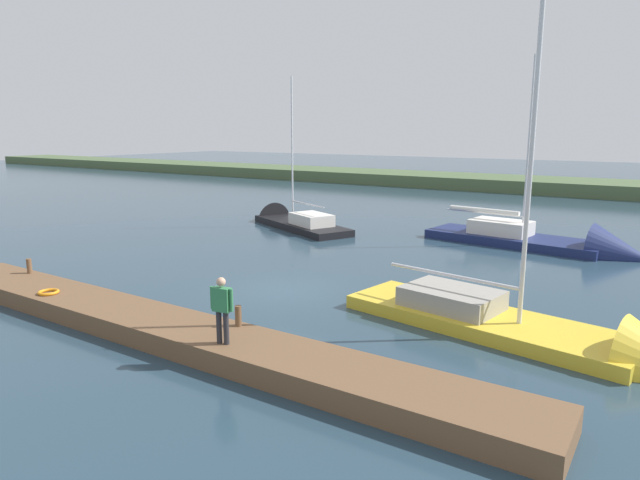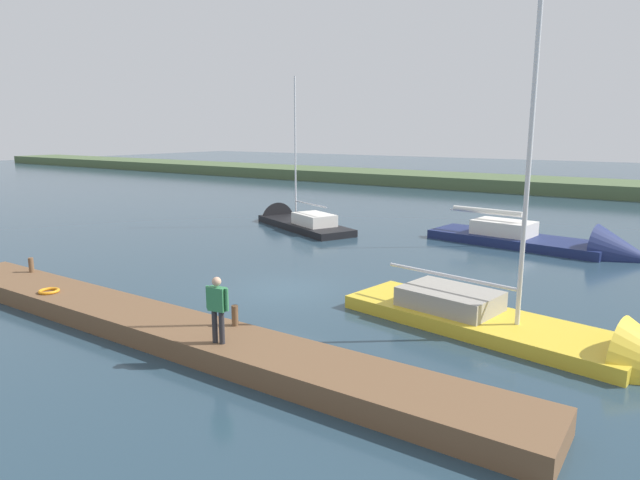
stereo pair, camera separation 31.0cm
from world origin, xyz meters
name	(u,v)px [view 1 (the left image)]	position (x,y,z in m)	size (l,w,h in m)	color
ground_plane	(284,291)	(0.00, 0.00, 0.00)	(200.00, 200.00, 0.00)	#263D4C
far_shoreline	(535,191)	(0.00, -40.72, 0.00)	(180.00, 8.00, 2.40)	#4C603D
dock_pier	(165,328)	(0.00, 5.64, 0.29)	(21.47, 2.03, 0.58)	brown
mooring_post_near	(29,266)	(8.16, 4.93, 0.85)	(0.18, 0.18, 0.55)	brown
mooring_post_far	(238,316)	(-2.15, 4.93, 0.87)	(0.18, 0.18, 0.57)	brown
life_ring_buoy	(49,292)	(5.08, 6.04, 0.63)	(0.66, 0.66, 0.10)	orange
sailboat_far_left	(560,247)	(-7.17, -13.06, 0.15)	(11.09, 4.24, 10.83)	navy
sailboat_near_dock	(548,341)	(-9.24, 0.17, 0.09)	(10.61, 4.20, 11.33)	gold
sailboat_behind_pier	(287,223)	(8.59, -11.73, 0.10)	(9.59, 6.06, 10.09)	black
person_on_dock	(222,306)	(-2.67, 6.09, 1.57)	(0.64, 0.29, 1.71)	#28282D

